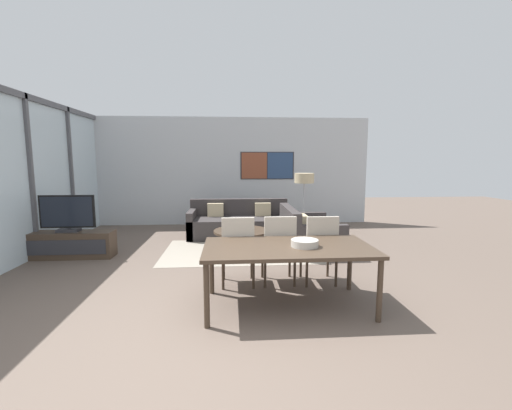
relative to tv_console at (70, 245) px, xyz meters
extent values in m
plane|color=brown|center=(2.69, -2.91, -0.23)|extent=(24.00, 24.00, 0.00)
cube|color=silver|center=(2.69, 3.03, 1.17)|extent=(7.60, 0.06, 2.80)
cube|color=#2D2D33|center=(3.79, 2.99, 1.32)|extent=(1.42, 0.01, 0.72)
cube|color=brown|center=(3.44, 2.98, 1.32)|extent=(0.67, 0.02, 0.68)
cube|color=navy|center=(4.13, 2.98, 1.32)|extent=(0.67, 0.02, 0.68)
cube|color=silver|center=(-0.61, 0.06, 1.17)|extent=(0.02, 5.93, 2.80)
cube|color=#515156|center=(-0.58, 0.06, 2.52)|extent=(0.07, 5.93, 0.10)
cube|color=#515156|center=(-0.58, 0.06, 1.17)|extent=(0.07, 0.08, 2.80)
cube|color=#515156|center=(-0.58, 1.54, 1.17)|extent=(0.07, 0.08, 2.80)
cube|color=gray|center=(3.01, 0.20, -0.23)|extent=(2.86, 1.86, 0.01)
cube|color=#423326|center=(0.00, 0.00, 0.00)|extent=(1.49, 0.40, 0.46)
cube|color=#2D2D33|center=(0.00, -0.21, 0.00)|extent=(1.37, 0.01, 0.25)
cube|color=#2D2D33|center=(0.00, 0.00, 0.25)|extent=(0.36, 0.20, 0.05)
cube|color=#2D2D33|center=(0.00, 0.00, 0.32)|extent=(0.06, 0.03, 0.08)
cube|color=black|center=(0.00, 0.00, 0.58)|extent=(0.92, 0.04, 0.57)
cube|color=black|center=(0.00, -0.02, 0.58)|extent=(0.86, 0.01, 0.51)
cube|color=#383333|center=(3.01, 1.46, -0.02)|extent=(2.25, 0.97, 0.42)
cube|color=#383333|center=(3.01, 1.86, 0.17)|extent=(2.25, 0.16, 0.80)
cube|color=#383333|center=(1.96, 1.46, 0.07)|extent=(0.14, 0.97, 0.60)
cube|color=#383333|center=(4.06, 1.46, 0.07)|extent=(0.14, 0.97, 0.60)
cube|color=#C6B289|center=(2.47, 1.68, 0.34)|extent=(0.36, 0.12, 0.30)
cube|color=#C6B289|center=(3.55, 1.68, 0.34)|extent=(0.36, 0.12, 0.30)
cube|color=#383333|center=(4.33, 0.28, -0.02)|extent=(0.97, 1.55, 0.42)
cube|color=#383333|center=(3.93, 0.28, 0.17)|extent=(0.16, 1.55, 0.80)
cube|color=#383333|center=(4.33, -0.43, 0.07)|extent=(0.97, 0.14, 0.60)
cube|color=#383333|center=(4.33, 0.98, 0.07)|extent=(0.97, 0.14, 0.60)
cube|color=#C6B289|center=(4.11, -0.07, 0.34)|extent=(0.12, 0.36, 0.30)
cylinder|color=#423326|center=(3.01, 0.20, -0.21)|extent=(0.46, 0.46, 0.03)
cylinder|color=#423326|center=(3.01, 0.20, -0.05)|extent=(0.19, 0.19, 0.36)
cylinder|color=#423326|center=(3.01, 0.20, 0.15)|extent=(1.03, 1.03, 0.04)
cube|color=#423326|center=(3.47, -2.27, 0.47)|extent=(1.92, 1.03, 0.04)
cylinder|color=#423326|center=(2.57, -2.73, 0.11)|extent=(0.06, 0.06, 0.68)
cylinder|color=#423326|center=(4.37, -2.73, 0.11)|extent=(0.06, 0.06, 0.68)
cylinder|color=#423326|center=(2.57, -1.82, 0.11)|extent=(0.06, 0.06, 0.68)
cylinder|color=#423326|center=(4.37, -1.82, 0.11)|extent=(0.06, 0.06, 0.68)
cube|color=#B2A899|center=(2.91, -1.51, 0.20)|extent=(0.46, 0.46, 0.06)
cube|color=#B2A899|center=(2.91, -1.71, 0.48)|extent=(0.42, 0.05, 0.50)
cylinder|color=#423326|center=(2.71, -1.71, -0.03)|extent=(0.04, 0.04, 0.40)
cylinder|color=#423326|center=(3.11, -1.71, -0.03)|extent=(0.04, 0.04, 0.40)
cylinder|color=#423326|center=(2.71, -1.31, -0.03)|extent=(0.04, 0.04, 0.40)
cylinder|color=#423326|center=(3.11, -1.31, -0.03)|extent=(0.04, 0.04, 0.40)
cube|color=#B2A899|center=(3.47, -1.47, 0.20)|extent=(0.46, 0.46, 0.06)
cube|color=#B2A899|center=(3.47, -1.67, 0.48)|extent=(0.42, 0.05, 0.50)
cylinder|color=#423326|center=(3.27, -1.67, -0.03)|extent=(0.04, 0.04, 0.40)
cylinder|color=#423326|center=(3.67, -1.67, -0.03)|extent=(0.04, 0.04, 0.40)
cylinder|color=#423326|center=(3.27, -1.27, -0.03)|extent=(0.04, 0.04, 0.40)
cylinder|color=#423326|center=(3.67, -1.27, -0.03)|extent=(0.04, 0.04, 0.40)
cube|color=#B2A899|center=(4.02, -1.50, 0.20)|extent=(0.46, 0.46, 0.06)
cube|color=#B2A899|center=(4.02, -1.71, 0.48)|extent=(0.42, 0.05, 0.50)
cylinder|color=#423326|center=(3.82, -1.70, -0.03)|extent=(0.04, 0.04, 0.40)
cylinder|color=#423326|center=(4.22, -1.70, -0.03)|extent=(0.04, 0.04, 0.40)
cylinder|color=#423326|center=(3.82, -1.30, -0.03)|extent=(0.04, 0.04, 0.40)
cylinder|color=#423326|center=(4.22, -1.30, -0.03)|extent=(0.04, 0.04, 0.40)
cylinder|color=#B7B2A8|center=(3.65, -2.32, 0.53)|extent=(0.31, 0.31, 0.08)
torus|color=#B7B2A8|center=(3.65, -2.32, 0.56)|extent=(0.31, 0.31, 0.02)
cylinder|color=#2D2D33|center=(4.47, 1.52, -0.22)|extent=(0.28, 0.28, 0.02)
cylinder|color=#B7B7BC|center=(4.47, 1.52, 0.37)|extent=(0.03, 0.03, 1.16)
cylinder|color=#C6B289|center=(4.47, 1.52, 1.06)|extent=(0.44, 0.44, 0.22)
camera|label=1|loc=(2.82, -6.05, 1.46)|focal=24.00mm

